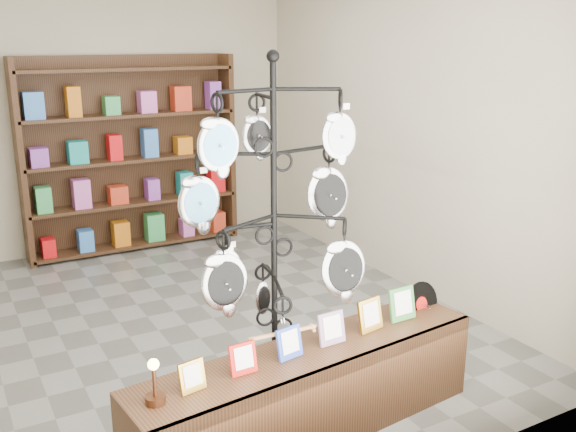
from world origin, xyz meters
The scene contains 5 objects.
ground centered at (0.00, 0.00, 0.00)m, with size 5.00×5.00×0.00m, color slate.
room_envelope centered at (0.00, 0.00, 1.85)m, with size 5.00×5.00×5.00m.
display_tree centered at (-0.21, -1.55, 1.34)m, with size 1.19×1.12×2.32m.
front_shelf centered at (-0.14, -1.87, 0.29)m, with size 2.36×0.71×0.82m.
back_shelving centered at (0.00, 2.30, 1.03)m, with size 2.42×0.36×2.20m.
Camera 1 is at (-1.97, -4.85, 2.39)m, focal length 40.00 mm.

